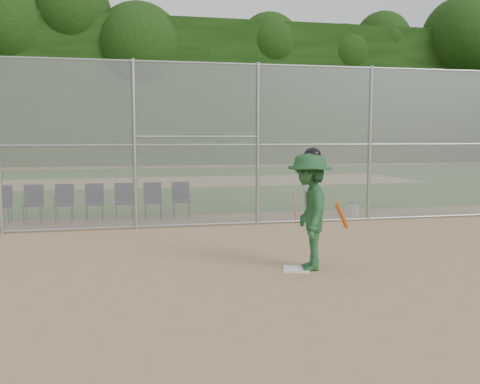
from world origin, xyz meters
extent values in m
plane|color=tan|center=(0.00, 0.00, 0.00)|extent=(100.00, 100.00, 0.00)
plane|color=#285C1B|center=(0.00, 18.00, 0.01)|extent=(100.00, 100.00, 0.00)
plane|color=tan|center=(0.00, 18.00, 0.01)|extent=(24.00, 24.00, 0.00)
cube|color=gray|center=(0.00, 5.00, 2.00)|extent=(16.00, 0.02, 4.00)
cylinder|color=#9EA3A8|center=(0.00, 5.00, 3.95)|extent=(16.00, 0.05, 0.05)
cube|color=black|center=(0.00, 35.00, 5.50)|extent=(80.00, 5.00, 11.00)
cube|color=silver|center=(0.51, 0.43, 0.01)|extent=(0.55, 0.55, 0.02)
imported|color=#1F4E27|center=(0.72, 0.43, 0.97)|extent=(0.98, 1.38, 1.95)
ellipsoid|color=black|center=(0.72, 0.43, 1.92)|extent=(0.27, 0.30, 0.23)
cylinder|color=#DD5514|center=(1.12, 0.03, 0.95)|extent=(0.50, 0.63, 0.53)
cylinder|color=white|center=(3.93, 5.76, 0.18)|extent=(0.31, 0.31, 0.37)
cylinder|color=#2866AE|center=(3.93, 5.76, 0.39)|extent=(0.33, 0.33, 0.05)
cylinder|color=#D84C14|center=(2.03, 5.15, 0.41)|extent=(0.06, 0.32, 0.83)
cylinder|color=black|center=(2.33, 5.15, 0.41)|extent=(0.06, 0.35, 0.82)
camera|label=1|loc=(-2.27, -7.87, 2.22)|focal=40.00mm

